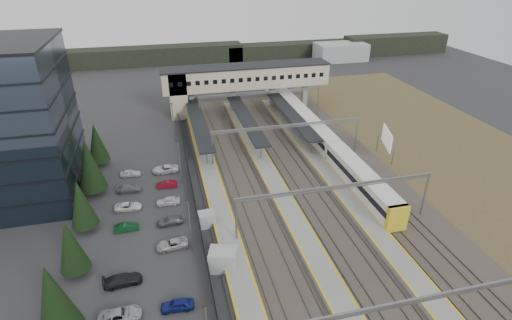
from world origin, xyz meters
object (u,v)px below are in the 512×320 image
object	(u,v)px
footbridge	(235,80)
billboard	(387,139)
relay_cabin_far	(207,219)
relay_cabin_near	(223,260)
train	(313,130)

from	to	relation	value
footbridge	billboard	world-z (taller)	footbridge
footbridge	billboard	distance (m)	39.19
footbridge	billboard	size ratio (longest dim) A/B	6.27
relay_cabin_far	relay_cabin_near	bearing A→B (deg)	-85.10
footbridge	relay_cabin_far	bearing A→B (deg)	-106.16
relay_cabin_near	billboard	xyz separation A→B (m)	(34.86, 22.56, 2.56)
train	billboard	world-z (taller)	billboard
footbridge	relay_cabin_near	bearing A→B (deg)	-102.70
footbridge	train	world-z (taller)	footbridge
relay_cabin_near	train	world-z (taller)	train
train	billboard	size ratio (longest dim) A/B	10.17
relay_cabin_near	billboard	bearing A→B (deg)	32.92
relay_cabin_far	footbridge	world-z (taller)	footbridge
relay_cabin_near	train	bearing A→B (deg)	53.95
relay_cabin_near	relay_cabin_far	distance (m)	9.36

